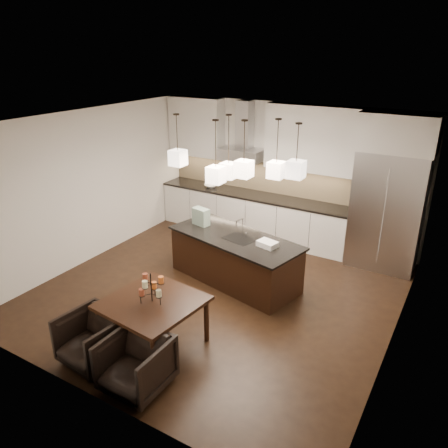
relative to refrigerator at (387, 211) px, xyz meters
The scene contains 37 objects.
floor 3.35m from the refrigerator, 131.42° to the right, with size 5.50×5.50×0.02m, color black.
ceiling 3.62m from the refrigerator, 131.42° to the right, with size 5.50×5.50×0.02m, color white.
wall_back 2.16m from the refrigerator, 169.74° to the left, with size 5.50×0.02×2.80m, color silver.
wall_front 5.56m from the refrigerator, 112.22° to the right, with size 5.50×0.02×2.80m, color silver.
wall_left 5.42m from the refrigerator, 153.91° to the right, with size 0.02×5.50×2.80m, color silver.
wall_right 2.49m from the refrigerator, 74.50° to the right, with size 0.02×5.50×2.80m, color silver.
refrigerator is the anchor object (origin of this frame).
fridge_panel 1.40m from the refrigerator, ahead, with size 1.26×0.72×0.65m, color silver.
lower_cabinets 2.80m from the refrigerator, behind, with size 4.21×0.62×0.88m, color silver.
countertop 2.73m from the refrigerator, behind, with size 4.21×0.66×0.04m, color black.
backsplash 2.75m from the refrigerator, behind, with size 4.21×0.02×0.63m, color tan.
upper_cab_left 4.35m from the refrigerator, behind, with size 1.25×0.35×1.25m, color silver.
upper_cab_right 1.91m from the refrigerator, behind, with size 1.86×0.35×1.25m, color silver.
hood_canopy 3.09m from the refrigerator, behind, with size 0.90×0.52×0.24m, color #B7B7BA.
hood_chimney 3.28m from the refrigerator, behind, with size 0.30×0.28×0.96m, color #B7B7BA.
fruit_bowl 3.73m from the refrigerator, behind, with size 0.26×0.26×0.06m, color silver.
island_body 2.87m from the refrigerator, 137.26° to the right, with size 2.25×0.90×0.79m, color black.
island_top 2.81m from the refrigerator, 137.26° to the right, with size 2.33×0.97×0.04m, color black.
faucet 2.67m from the refrigerator, 136.76° to the right, with size 0.09×0.22×0.34m, color silver, non-canonical shape.
tote_bag 3.33m from the refrigerator, 148.61° to the right, with size 0.31×0.16×0.31m, color #1E4C2B.
food_container 2.44m from the refrigerator, 125.71° to the right, with size 0.31×0.22×0.09m, color silver.
dining_table 4.59m from the refrigerator, 117.69° to the right, with size 1.16×1.16×0.70m, color black, non-canonical shape.
candelabra 4.54m from the refrigerator, 117.69° to the right, with size 0.34×0.34×0.41m, color black, non-canonical shape.
candle_a 4.49m from the refrigerator, 116.15° to the right, with size 0.07×0.07×0.09m, color beige.
candle_b 4.46m from the refrigerator, 119.00° to the right, with size 0.07×0.07×0.09m, color orange.
candle_c 4.67m from the refrigerator, 117.93° to the right, with size 0.07×0.07×0.09m, color brown.
candle_d 4.42m from the refrigerator, 116.86° to the right, with size 0.07×0.07×0.09m, color orange.
candle_e 4.57m from the refrigerator, 119.19° to the right, with size 0.07×0.07×0.09m, color brown.
candle_f 4.64m from the refrigerator, 116.92° to the right, with size 0.07×0.07×0.09m, color beige.
armchair_left 5.39m from the refrigerator, 118.93° to the right, with size 0.72×0.74×0.67m, color black.
armchair_right 5.13m from the refrigerator, 110.56° to the right, with size 0.72×0.74×0.68m, color black.
pendant_a 3.82m from the refrigerator, 146.67° to the right, with size 0.24×0.24×0.26m, color beige.
pendant_b 2.96m from the refrigerator, 144.89° to the right, with size 0.24×0.24×0.26m, color beige.
pendant_c 2.90m from the refrigerator, 132.59° to the right, with size 0.24×0.24×0.26m, color beige.
pendant_d 2.39m from the refrigerator, 131.76° to the right, with size 0.24×0.24×0.26m, color beige.
pendant_e 2.38m from the refrigerator, 119.70° to the right, with size 0.24×0.24×0.26m, color beige.
pendant_f 3.26m from the refrigerator, 135.30° to the right, with size 0.24×0.24×0.26m, color beige.
Camera 1 is at (3.31, -5.39, 3.80)m, focal length 35.00 mm.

